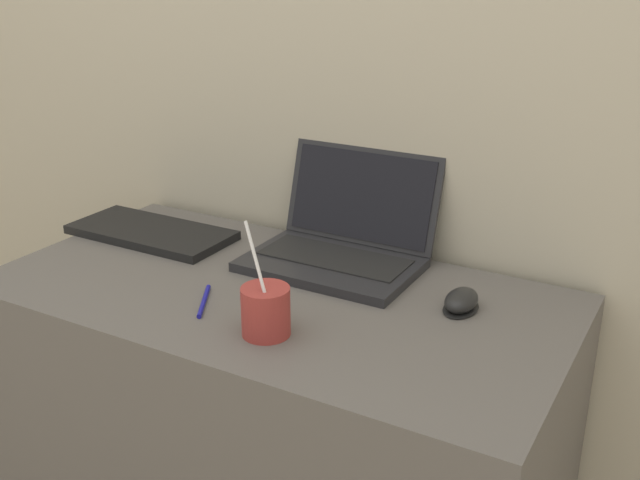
% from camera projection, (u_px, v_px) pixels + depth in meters
% --- Properties ---
extents(wall_back, '(7.00, 0.04, 2.50)m').
position_uv_depth(wall_back, '(356.00, 30.00, 1.59)').
color(wall_back, '#BCB299').
rests_on(wall_back, ground_plane).
extents(desk, '(1.15, 0.60, 0.78)m').
position_uv_depth(desk, '(279.00, 453.00, 1.63)').
color(desk, '#5B5651').
rests_on(desk, ground_plane).
extents(laptop, '(0.36, 0.30, 0.23)m').
position_uv_depth(laptop, '(342.00, 240.00, 1.60)').
color(laptop, '#232326').
rests_on(laptop, desk).
extents(drink_cup, '(0.09, 0.09, 0.21)m').
position_uv_depth(drink_cup, '(266.00, 310.00, 1.30)').
color(drink_cup, '#9E332D').
rests_on(drink_cup, desk).
extents(computer_mouse, '(0.06, 0.10, 0.04)m').
position_uv_depth(computer_mouse, '(461.00, 301.00, 1.40)').
color(computer_mouse, black).
rests_on(computer_mouse, desk).
extents(external_keyboard, '(0.39, 0.18, 0.02)m').
position_uv_depth(external_keyboard, '(151.00, 232.00, 1.76)').
color(external_keyboard, black).
rests_on(external_keyboard, desk).
extents(pen, '(0.07, 0.12, 0.01)m').
position_uv_depth(pen, '(204.00, 301.00, 1.43)').
color(pen, '#191999').
rests_on(pen, desk).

